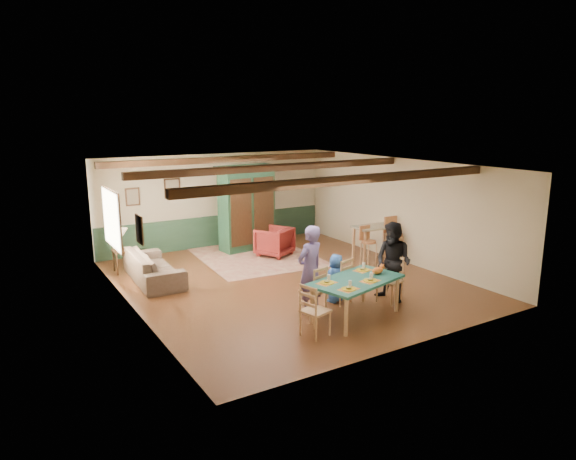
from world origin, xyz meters
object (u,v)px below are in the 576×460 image
cat (378,270)px  bar_stool_left (369,247)px  dining_chair_end_left (315,310)px  end_table (124,261)px  dining_chair_far_left (313,290)px  person_man (310,269)px  dining_chair_end_right (390,280)px  table_lamp (122,239)px  armchair (274,242)px  bar_stool_right (394,240)px  person_woman (393,262)px  dining_chair_far_right (339,280)px  dining_table (355,298)px  armoire (247,208)px  sofa (153,267)px  person_child (336,278)px  counter_table (375,243)px

cat → bar_stool_left: bearing=38.5°
dining_chair_end_left → end_table: (-1.92, 5.52, -0.19)m
dining_chair_far_left → person_man: bearing=-90.0°
dining_chair_end_right → table_lamp: size_ratio=1.82×
armchair → bar_stool_right: bearing=109.4°
person_woman → end_table: person_woman is taller
person_man → bar_stool_left: person_man is taller
dining_chair_far_right → dining_chair_end_left: bearing=24.9°
dining_table → bar_stool_right: (3.24, 2.46, 0.22)m
dining_chair_end_left → bar_stool_right: (4.36, 2.75, 0.12)m
dining_chair_end_right → armchair: 4.36m
person_woman → bar_stool_left: size_ratio=1.60×
bar_stool_right → dining_chair_far_right: bearing=-147.4°
dining_chair_far_right → bar_stool_left: 2.80m
armoire → dining_chair_far_left: bearing=-107.9°
dining_chair_end_left → bar_stool_left: 4.52m
dining_chair_end_right → dining_chair_far_left: bearing=-114.9°
armoire → sofa: bearing=-160.4°
person_child → dining_table: bearing=63.4°
person_child → dining_chair_far_left: bearing=5.7°
person_woman → bar_stool_left: 2.53m
end_table → bar_stool_left: bearing=-26.4°
dining_table → dining_chair_far_left: 0.83m
bar_stool_left → end_table: bearing=150.1°
dining_chair_far_right → armchair: (0.67, 3.84, -0.08)m
armoire → end_table: (-3.61, -0.43, -0.92)m
dining_chair_end_right → bar_stool_left: size_ratio=0.92×
person_child → bar_stool_right: (3.05, 1.58, 0.09)m
dining_chair_far_right → dining_chair_end_left: size_ratio=1.00×
table_lamp → dining_chair_end_left: bearing=-70.8°
person_man → person_woman: 1.84m
dining_chair_end_left → dining_chair_end_right: same height
cat → bar_stool_right: 3.62m
table_lamp → bar_stool_left: 6.11m
end_table → dining_chair_far_left: bearing=-61.9°
dining_chair_far_left → table_lamp: 5.26m
table_lamp → counter_table: 6.41m
person_child → armchair: bearing=-114.9°
end_table → dining_chair_far_right: bearing=-53.7°
dining_chair_far_left → dining_table: bearing=119.1°
dining_chair_end_right → person_child: bearing=-136.8°
counter_table → cat: bearing=-129.9°
counter_table → dining_table: bearing=-135.6°
armchair → sofa: bearing=-20.5°
cat → counter_table: (2.33, 2.78, -0.37)m
table_lamp → dining_chair_far_right: bearing=-53.7°
end_table → dining_table: bearing=-59.8°
dining_table → person_child: (0.19, 0.88, 0.13)m
dining_table → table_lamp: (-3.04, 5.23, 0.46)m
armoire → table_lamp: armoire is taller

